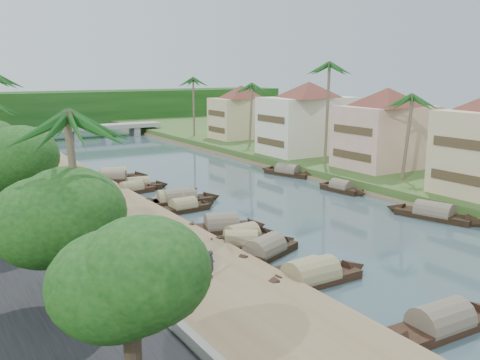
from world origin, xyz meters
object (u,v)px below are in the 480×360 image
bridge (91,129)px  person_near (211,264)px  sampan_0 (440,325)px  sampan_1 (304,275)px

bridge → person_near: bearing=-101.0°
sampan_0 → sampan_1: bearing=102.4°
sampan_0 → person_near: 12.96m
sampan_0 → sampan_1: sampan_0 is taller
sampan_0 → sampan_1: size_ratio=1.28×
sampan_1 → person_near: bearing=156.1°
bridge → person_near: person_near is taller
sampan_1 → person_near: (-5.51, 1.84, 1.23)m
sampan_1 → person_near: person_near is taller
sampan_0 → bridge: bearing=86.2°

